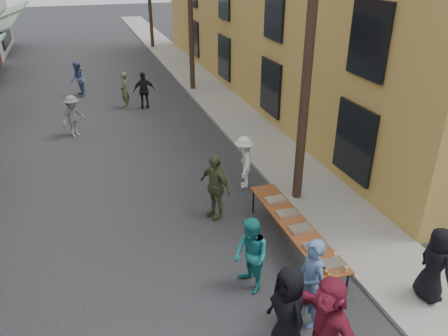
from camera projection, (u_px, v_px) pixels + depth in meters
ground at (177, 301)px, 9.14m from camera, size 120.00×120.00×0.00m
sidewalk at (206, 88)px, 23.28m from camera, size 2.20×60.00×0.10m
utility_pole_near at (309, 44)px, 10.91m from camera, size 0.26×0.26×9.00m
serving_table at (294, 225)px, 10.41m from camera, size 0.70×4.00×0.75m
catering_tray_sausage at (331, 264)px, 8.97m from camera, size 0.50×0.33×0.08m
catering_tray_foil_b at (315, 246)px, 9.52m from camera, size 0.50×0.33×0.08m
catering_tray_buns at (300, 229)px, 10.12m from camera, size 0.50×0.33×0.08m
catering_tray_foil_d at (287, 214)px, 10.71m from camera, size 0.50×0.33×0.08m
catering_tray_buns_end at (275, 200)px, 11.31m from camera, size 0.50×0.33×0.08m
condiment_jar_a at (329, 276)px, 8.65m from camera, size 0.07×0.07×0.08m
condiment_jar_b at (327, 273)px, 8.74m from camera, size 0.07×0.07×0.08m
condiment_jar_c at (324, 270)px, 8.82m from camera, size 0.07×0.07×0.08m
cup_stack at (346, 269)px, 8.80m from camera, size 0.08×0.08×0.12m
guest_front_a at (288, 312)px, 7.59m from camera, size 0.70×0.97×1.85m
guest_front_b at (311, 283)px, 8.22m from camera, size 0.51×0.73×1.90m
guest_front_c at (251, 256)px, 9.11m from camera, size 0.77×0.92×1.72m
guest_front_d at (244, 162)px, 13.26m from camera, size 0.94×1.21×1.65m
guest_front_e at (215, 186)px, 11.69m from camera, size 0.89×1.17×1.84m
guest_queue_back at (327, 324)px, 7.32m from camera, size 0.85×1.82×1.89m
server at (435, 265)px, 8.74m from camera, size 0.56×0.83×1.66m
passerby_left at (73, 116)px, 16.98m from camera, size 1.22×1.14×1.65m
passerby_mid at (144, 91)px, 20.03m from camera, size 1.00×0.42×1.70m
passerby_right at (124, 90)px, 20.08m from camera, size 0.43×0.63×1.69m
passerby_far at (78, 79)px, 21.74m from camera, size 0.75×0.91×1.73m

